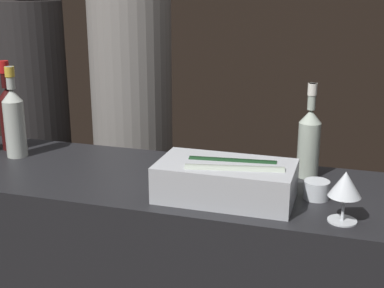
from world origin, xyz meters
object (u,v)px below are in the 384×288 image
at_px(wine_glass, 345,186).
at_px(person_in_hoodie, 133,121).
at_px(white_wine_bottle, 309,140).
at_px(red_wine_bottle_tall, 9,113).
at_px(candle_votive, 316,190).
at_px(person_blond_tee, 36,115).
at_px(ice_bin_with_bottles, 227,180).
at_px(rose_wine_bottle, 14,120).

bearing_deg(wine_glass, person_in_hoodie, 139.28).
distance_m(white_wine_bottle, red_wine_bottle_tall, 1.15).
relative_size(candle_votive, person_in_hoodie, 0.04).
xyz_separation_m(person_in_hoodie, person_blond_tee, (-0.51, -0.04, 0.00)).
distance_m(wine_glass, candle_votive, 0.18).
bearing_deg(candle_votive, ice_bin_with_bottles, -162.41).
distance_m(ice_bin_with_bottles, person_blond_tee, 1.39).
xyz_separation_m(ice_bin_with_bottles, red_wine_bottle_tall, (-0.94, 0.25, 0.08)).
height_order(wine_glass, person_in_hoodie, person_in_hoodie).
bearing_deg(red_wine_bottle_tall, person_in_hoodie, 62.76).
relative_size(wine_glass, person_in_hoodie, 0.08).
relative_size(red_wine_bottle_tall, person_blond_tee, 0.20).
bearing_deg(white_wine_bottle, ice_bin_with_bottles, -128.10).
relative_size(rose_wine_bottle, person_blond_tee, 0.20).
relative_size(rose_wine_bottle, red_wine_bottle_tall, 0.98).
bearing_deg(candle_votive, rose_wine_bottle, 175.42).
relative_size(wine_glass, rose_wine_bottle, 0.43).
xyz_separation_m(ice_bin_with_bottles, person_blond_tee, (-1.16, 0.76, -0.06)).
xyz_separation_m(ice_bin_with_bottles, wine_glass, (0.34, -0.06, 0.04)).
xyz_separation_m(candle_votive, white_wine_bottle, (-0.05, 0.19, 0.10)).
bearing_deg(rose_wine_bottle, candle_votive, -4.58).
bearing_deg(wine_glass, white_wine_bottle, 110.98).
xyz_separation_m(rose_wine_bottle, person_in_hoodie, (0.21, 0.62, -0.14)).
distance_m(wine_glass, red_wine_bottle_tall, 1.32).
relative_size(white_wine_bottle, red_wine_bottle_tall, 0.92).
distance_m(rose_wine_bottle, person_blond_tee, 0.67).
bearing_deg(rose_wine_bottle, ice_bin_with_bottles, -11.33).
bearing_deg(white_wine_bottle, person_blond_tee, 160.49).
bearing_deg(wine_glass, candle_votive, 119.63).
height_order(ice_bin_with_bottles, candle_votive, ice_bin_with_bottles).
relative_size(ice_bin_with_bottles, white_wine_bottle, 1.29).
bearing_deg(red_wine_bottle_tall, candle_votive, -7.81).
bearing_deg(rose_wine_bottle, white_wine_bottle, 5.36).
height_order(white_wine_bottle, rose_wine_bottle, rose_wine_bottle).
bearing_deg(candle_votive, wine_glass, -60.37).
relative_size(wine_glass, person_blond_tee, 0.08).
height_order(white_wine_bottle, red_wine_bottle_tall, red_wine_bottle_tall).
xyz_separation_m(candle_votive, red_wine_bottle_tall, (-1.20, 0.16, 0.12)).
height_order(person_in_hoodie, person_blond_tee, person_in_hoodie).
distance_m(ice_bin_with_bottles, white_wine_bottle, 0.35).
xyz_separation_m(ice_bin_with_bottles, candle_votive, (0.26, 0.08, -0.03)).
bearing_deg(person_in_hoodie, red_wine_bottle_tall, -134.78).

